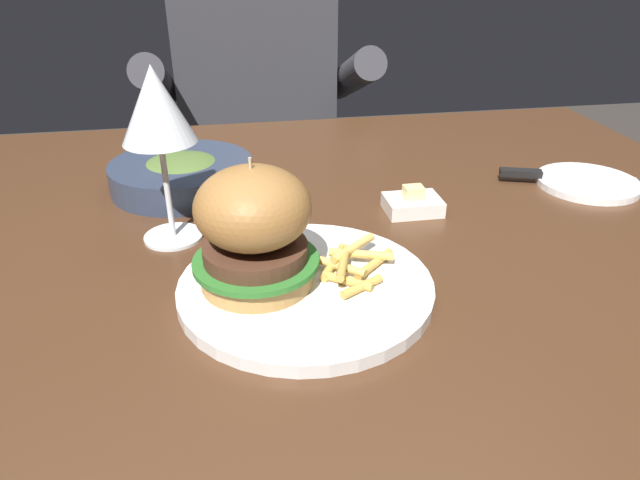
# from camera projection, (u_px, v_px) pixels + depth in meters

# --- Properties ---
(dining_table) EXTENTS (1.36, 0.95, 0.74)m
(dining_table) POSITION_uv_depth(u_px,v_px,m) (274.00, 288.00, 0.74)
(dining_table) COLOR #472B19
(dining_table) RESTS_ON ground
(main_plate) EXTENTS (0.26, 0.26, 0.01)m
(main_plate) POSITION_uv_depth(u_px,v_px,m) (306.00, 287.00, 0.59)
(main_plate) COLOR white
(main_plate) RESTS_ON dining_table
(burger_sandwich) EXTENTS (0.13, 0.13, 0.13)m
(burger_sandwich) POSITION_uv_depth(u_px,v_px,m) (254.00, 228.00, 0.55)
(burger_sandwich) COLOR #B78447
(burger_sandwich) RESTS_ON main_plate
(fries_pile) EXTENTS (0.10, 0.10, 0.02)m
(fries_pile) POSITION_uv_depth(u_px,v_px,m) (351.00, 264.00, 0.59)
(fries_pile) COLOR gold
(fries_pile) RESTS_ON main_plate
(wine_glass) EXTENTS (0.08, 0.08, 0.21)m
(wine_glass) POSITION_uv_depth(u_px,v_px,m) (156.00, 110.00, 0.62)
(wine_glass) COLOR silver
(wine_glass) RESTS_ON dining_table
(bread_plate) EXTENTS (0.15, 0.15, 0.01)m
(bread_plate) POSITION_uv_depth(u_px,v_px,m) (587.00, 183.00, 0.84)
(bread_plate) COLOR white
(bread_plate) RESTS_ON dining_table
(table_knife) EXTENTS (0.19, 0.07, 0.01)m
(table_knife) POSITION_uv_depth(u_px,v_px,m) (554.00, 175.00, 0.84)
(table_knife) COLOR silver
(table_knife) RESTS_ON bread_plate
(butter_dish) EXTENTS (0.07, 0.06, 0.04)m
(butter_dish) POSITION_uv_depth(u_px,v_px,m) (413.00, 204.00, 0.76)
(butter_dish) COLOR white
(butter_dish) RESTS_ON dining_table
(soup_bowl) EXTENTS (0.20, 0.20, 0.05)m
(soup_bowl) POSITION_uv_depth(u_px,v_px,m) (182.00, 173.00, 0.82)
(soup_bowl) COLOR #2D384C
(soup_bowl) RESTS_ON dining_table
(diner_person) EXTENTS (0.51, 0.36, 1.18)m
(diner_person) POSITION_uv_depth(u_px,v_px,m) (259.00, 159.00, 1.45)
(diner_person) COLOR #282833
(diner_person) RESTS_ON ground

